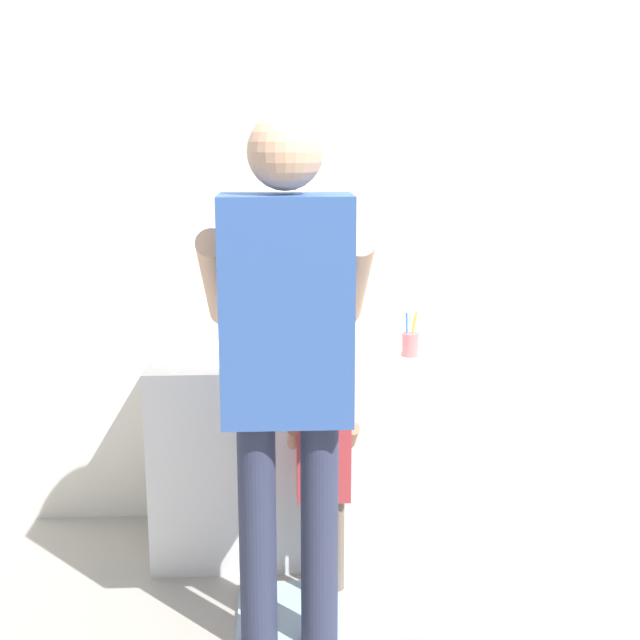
{
  "coord_description": "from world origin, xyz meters",
  "views": [
    {
      "loc": [
        -0.15,
        -2.92,
        1.7
      ],
      "look_at": [
        0.0,
        0.15,
        1.02
      ],
      "focal_mm": 45.64,
      "sensor_mm": 36.0,
      "label": 1
    }
  ],
  "objects_px": {
    "toothbrush_cup": "(410,343)",
    "adult_parent": "(287,343)",
    "soap_bottle": "(249,341)",
    "child_toddler": "(323,467)"
  },
  "relations": [
    {
      "from": "soap_bottle",
      "to": "adult_parent",
      "type": "height_order",
      "value": "adult_parent"
    },
    {
      "from": "toothbrush_cup",
      "to": "child_toddler",
      "type": "distance_m",
      "value": 0.65
    },
    {
      "from": "toothbrush_cup",
      "to": "soap_bottle",
      "type": "distance_m",
      "value": 0.65
    },
    {
      "from": "toothbrush_cup",
      "to": "soap_bottle",
      "type": "bearing_deg",
      "value": 179.47
    },
    {
      "from": "toothbrush_cup",
      "to": "adult_parent",
      "type": "distance_m",
      "value": 0.87
    },
    {
      "from": "child_toddler",
      "to": "adult_parent",
      "type": "height_order",
      "value": "adult_parent"
    },
    {
      "from": "toothbrush_cup",
      "to": "soap_bottle",
      "type": "xyz_separation_m",
      "value": [
        -0.65,
        0.01,
        0.01
      ]
    },
    {
      "from": "toothbrush_cup",
      "to": "adult_parent",
      "type": "xyz_separation_m",
      "value": [
        -0.51,
        -0.69,
        0.18
      ]
    },
    {
      "from": "soap_bottle",
      "to": "adult_parent",
      "type": "xyz_separation_m",
      "value": [
        0.15,
        -0.69,
        0.17
      ]
    },
    {
      "from": "toothbrush_cup",
      "to": "child_toddler",
      "type": "bearing_deg",
      "value": -135.36
    }
  ]
}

